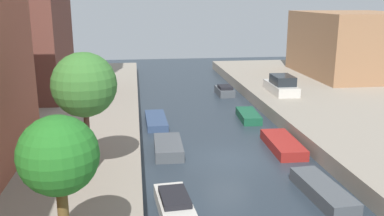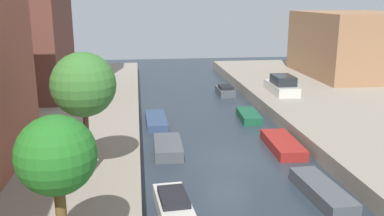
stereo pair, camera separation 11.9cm
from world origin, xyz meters
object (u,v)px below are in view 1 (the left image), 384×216
object	(u,v)px
street_tree_1	(59,157)
moored_boat_left_3	(168,147)
street_tree_2	(84,85)
parked_car	(281,85)
moored_boat_right_4	(248,116)
moored_boat_left_4	(156,120)
low_block_right	(353,44)
moored_boat_right_5	(225,91)
moored_boat_right_2	(323,191)
moored_boat_right_3	(283,144)
moored_boat_left_2	(175,205)

from	to	relation	value
street_tree_1	moored_boat_left_3	bearing A→B (deg)	71.18
street_tree_2	parked_car	world-z (taller)	street_tree_2
moored_boat_left_3	moored_boat_right_4	size ratio (longest dim) A/B	1.02
parked_car	moored_boat_left_4	xyz separation A→B (m)	(-11.28, -4.65, -1.41)
low_block_right	moored_boat_right_4	xyz separation A→B (m)	(-14.61, -12.12, -4.04)
street_tree_2	moored_boat_right_5	bearing A→B (deg)	61.53
parked_car	moored_boat_right_2	distance (m)	18.27
street_tree_2	moored_boat_left_4	xyz separation A→B (m)	(3.69, 11.16, -5.06)
moored_boat_right_3	moored_boat_right_4	distance (m)	6.63
moored_boat_right_5	moored_boat_left_2	bearing A→B (deg)	-107.33
street_tree_1	moored_boat_right_4	xyz separation A→B (m)	(10.82, 18.38, -4.31)
moored_boat_left_4	moored_boat_right_4	bearing A→B (deg)	1.01
moored_boat_left_2	moored_boat_left_3	xyz separation A→B (m)	(0.31, 7.45, -0.05)
moored_boat_right_4	street_tree_2	bearing A→B (deg)	-133.79
street_tree_1	moored_boat_left_2	bearing A→B (deg)	50.59
street_tree_1	moored_boat_right_3	bearing A→B (deg)	46.33
moored_boat_left_2	moored_boat_left_3	distance (m)	7.45
moored_boat_left_3	moored_boat_right_2	size ratio (longest dim) A/B	0.83
parked_car	moored_boat_left_3	distance (m)	15.40
street_tree_1	moored_boat_right_2	size ratio (longest dim) A/B	1.08
street_tree_1	moored_boat_right_3	distance (m)	16.82
parked_car	moored_boat_right_2	world-z (taller)	parked_car
moored_boat_left_2	moored_boat_right_3	distance (m)	10.30
moored_boat_left_2	moored_boat_right_4	distance (m)	15.45
moored_boat_left_3	moored_boat_left_4	bearing A→B (deg)	93.90
moored_boat_left_2	moored_boat_right_4	xyz separation A→B (m)	(7.02, 13.76, -0.09)
street_tree_1	moored_boat_right_5	world-z (taller)	street_tree_1
street_tree_1	moored_boat_left_4	distance (m)	19.13
moored_boat_right_2	low_block_right	bearing A→B (deg)	60.06
street_tree_2	moored_boat_left_3	world-z (taller)	street_tree_2
parked_car	moored_boat_right_5	distance (m)	5.96
street_tree_2	moored_boat_left_3	bearing A→B (deg)	50.43
street_tree_2	moored_boat_right_3	size ratio (longest dim) A/B	1.26
moored_boat_right_3	moored_boat_right_2	bearing A→B (deg)	-93.48
street_tree_1	street_tree_2	bearing A→B (deg)	90.00
moored_boat_right_3	moored_boat_right_5	xyz separation A→B (m)	(-0.46, 15.18, 0.11)
moored_boat_left_4	moored_boat_right_3	world-z (taller)	moored_boat_right_3
street_tree_1	moored_boat_left_3	xyz separation A→B (m)	(4.11, 12.07, -4.27)
street_tree_2	parked_car	size ratio (longest dim) A/B	1.24
moored_boat_right_4	moored_boat_left_3	bearing A→B (deg)	-136.75
low_block_right	moored_boat_left_2	xyz separation A→B (m)	(-21.63, -25.88, -3.95)
moored_boat_right_2	moored_boat_right_5	size ratio (longest dim) A/B	1.48
parked_car	moored_boat_right_3	size ratio (longest dim) A/B	1.02
moored_boat_right_5	parked_car	bearing A→B (deg)	-43.81
moored_boat_right_3	street_tree_2	bearing A→B (deg)	-157.42
low_block_right	parked_car	bearing A→B (deg)	-143.99
street_tree_2	moored_boat_left_2	world-z (taller)	street_tree_2
moored_boat_right_3	low_block_right	bearing A→B (deg)	52.85
street_tree_1	street_tree_2	size ratio (longest dim) A/B	0.84
street_tree_1	moored_boat_right_2	distance (m)	12.73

